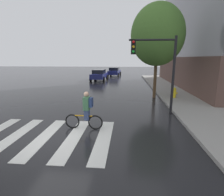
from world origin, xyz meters
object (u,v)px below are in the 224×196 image
at_px(sedan_mid, 99,75).
at_px(street_tree_near, 157,35).
at_px(sedan_far, 114,71).
at_px(traffic_light_near, 158,62).
at_px(cyclist, 86,111).
at_px(fire_hydrant, 175,93).

xyz_separation_m(sedan_mid, street_tree_near, (6.12, -10.85, 3.97)).
bearing_deg(sedan_mid, street_tree_near, -60.57).
relative_size(sedan_mid, street_tree_near, 0.63).
bearing_deg(street_tree_near, sedan_mid, 119.43).
bearing_deg(sedan_far, traffic_light_near, -80.10).
relative_size(cyclist, traffic_light_near, 0.41).
height_order(cyclist, fire_hydrant, cyclist).
bearing_deg(sedan_far, sedan_mid, -104.02).
height_order(fire_hydrant, street_tree_near, street_tree_near).
bearing_deg(sedan_mid, sedan_far, 75.98).
distance_m(sedan_mid, sedan_far, 7.01).
distance_m(sedan_mid, street_tree_near, 13.07).
distance_m(sedan_far, cyclist, 24.44).
distance_m(sedan_far, fire_hydrant, 19.19).
xyz_separation_m(sedan_far, street_tree_near, (4.42, -17.65, 3.98)).
bearing_deg(street_tree_near, traffic_light_near, -97.59).
xyz_separation_m(sedan_mid, cyclist, (2.16, -17.63, 0.06)).
bearing_deg(street_tree_near, cyclist, -120.27).
distance_m(sedan_far, street_tree_near, 18.62).
xyz_separation_m(sedan_mid, traffic_light_near, (5.54, -15.20, 2.08)).
bearing_deg(street_tree_near, fire_hydrant, -24.19).
bearing_deg(street_tree_near, sedan_far, 104.07).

